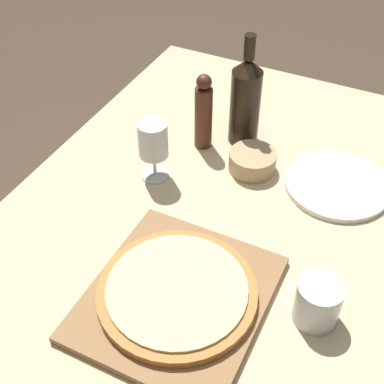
# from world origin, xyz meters

# --- Properties ---
(ground_plane) EXTENTS (12.00, 12.00, 0.00)m
(ground_plane) POSITION_xyz_m (0.00, 0.00, 0.00)
(ground_plane) COLOR #4C3D2D
(dining_table) EXTENTS (0.98, 1.37, 0.75)m
(dining_table) POSITION_xyz_m (0.00, 0.00, 0.66)
(dining_table) COLOR #CCB78E
(dining_table) RESTS_ON ground_plane
(cutting_board) EXTENTS (0.33, 0.37, 0.02)m
(cutting_board) POSITION_xyz_m (0.02, -0.25, 0.76)
(cutting_board) COLOR olive
(cutting_board) RESTS_ON dining_table
(pizza) EXTENTS (0.31, 0.31, 0.02)m
(pizza) POSITION_xyz_m (0.02, -0.25, 0.78)
(pizza) COLOR #BC7A3D
(pizza) RESTS_ON cutting_board
(wine_bottle) EXTENTS (0.08, 0.08, 0.30)m
(wine_bottle) POSITION_xyz_m (-0.07, 0.30, 0.88)
(wine_bottle) COLOR black
(wine_bottle) RESTS_ON dining_table
(pepper_mill) EXTENTS (0.05, 0.05, 0.21)m
(pepper_mill) POSITION_xyz_m (-0.15, 0.23, 0.85)
(pepper_mill) COLOR #4C2819
(pepper_mill) RESTS_ON dining_table
(wine_glass) EXTENTS (0.07, 0.07, 0.16)m
(wine_glass) POSITION_xyz_m (-0.21, 0.06, 0.86)
(wine_glass) COLOR silver
(wine_glass) RESTS_ON dining_table
(small_bowl) EXTENTS (0.12, 0.12, 0.05)m
(small_bowl) POSITION_xyz_m (-0.00, 0.19, 0.78)
(small_bowl) COLOR tan
(small_bowl) RESTS_ON dining_table
(drinking_tumbler) EXTENTS (0.09, 0.09, 0.09)m
(drinking_tumbler) POSITION_xyz_m (0.27, -0.17, 0.80)
(drinking_tumbler) COLOR silver
(drinking_tumbler) RESTS_ON dining_table
(dinner_plate) EXTENTS (0.25, 0.25, 0.01)m
(dinner_plate) POSITION_xyz_m (0.21, 0.22, 0.76)
(dinner_plate) COLOR silver
(dinner_plate) RESTS_ON dining_table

